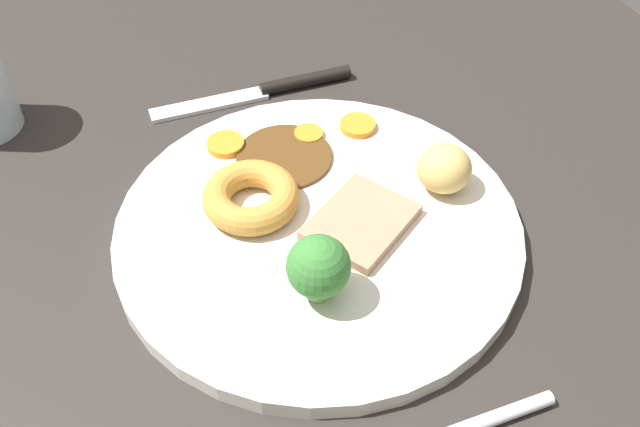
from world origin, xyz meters
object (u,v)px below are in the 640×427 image
at_px(yorkshire_pudding, 251,197).
at_px(meat_slice_main, 361,222).
at_px(dinner_plate, 320,230).
at_px(roast_potato_left, 444,169).
at_px(knife, 271,89).
at_px(carrot_coin_front, 226,144).
at_px(carrot_coin_back, 309,134).
at_px(carrot_coin_side, 358,125).
at_px(broccoli_floret, 318,267).

bearing_deg(yorkshire_pudding, meat_slice_main, -124.20).
relative_size(dinner_plate, roast_potato_left, 7.23).
bearing_deg(knife, carrot_coin_front, 51.36).
height_order(yorkshire_pudding, roast_potato_left, roast_potato_left).
distance_m(dinner_plate, yorkshire_pudding, 0.06).
bearing_deg(roast_potato_left, carrot_coin_back, 38.81).
height_order(roast_potato_left, knife, roast_potato_left).
height_order(carrot_coin_side, broccoli_floret, broccoli_floret).
relative_size(carrot_coin_front, knife, 0.16).
relative_size(meat_slice_main, carrot_coin_side, 2.53).
bearing_deg(broccoli_floret, knife, -10.51).
relative_size(carrot_coin_front, carrot_coin_side, 1.02).
relative_size(roast_potato_left, carrot_coin_back, 1.73).
distance_m(carrot_coin_back, carrot_coin_side, 0.04).
xyz_separation_m(carrot_coin_side, knife, (0.09, 0.05, -0.01)).
bearing_deg(yorkshire_pudding, dinner_plate, -128.78).
bearing_deg(yorkshire_pudding, broccoli_floret, -169.49).
xyz_separation_m(dinner_plate, yorkshire_pudding, (0.03, 0.04, 0.02)).
height_order(meat_slice_main, yorkshire_pudding, yorkshire_pudding).
distance_m(carrot_coin_back, knife, 0.09).
xyz_separation_m(carrot_coin_side, broccoli_floret, (-0.15, 0.09, 0.03)).
distance_m(dinner_plate, carrot_coin_side, 0.11).
bearing_deg(broccoli_floret, carrot_coin_side, -31.30).
bearing_deg(carrot_coin_side, meat_slice_main, 158.35).
bearing_deg(carrot_coin_front, dinner_plate, -158.71).
relative_size(carrot_coin_front, broccoli_floret, 0.60).
xyz_separation_m(meat_slice_main, carrot_coin_back, (0.11, 0.00, -0.00)).
distance_m(yorkshire_pudding, knife, 0.16).
xyz_separation_m(roast_potato_left, carrot_coin_front, (0.10, 0.14, -0.02)).
relative_size(meat_slice_main, carrot_coin_back, 3.15).
distance_m(dinner_plate, broccoli_floret, 0.07).
bearing_deg(carrot_coin_back, meat_slice_main, -179.80).
bearing_deg(yorkshire_pudding, carrot_coin_back, -47.61).
xyz_separation_m(broccoli_floret, knife, (0.24, -0.04, -0.04)).
distance_m(roast_potato_left, carrot_coin_side, 0.09).
relative_size(meat_slice_main, carrot_coin_front, 2.49).
relative_size(yorkshire_pudding, carrot_coin_back, 3.02).
height_order(meat_slice_main, broccoli_floret, broccoli_floret).
relative_size(yorkshire_pudding, knife, 0.39).
relative_size(yorkshire_pudding, broccoli_floret, 1.43).
height_order(dinner_plate, carrot_coin_front, carrot_coin_front).
bearing_deg(dinner_plate, carrot_coin_front, 21.29).
bearing_deg(yorkshire_pudding, knife, -22.95).
relative_size(carrot_coin_side, broccoli_floret, 0.59).
bearing_deg(carrot_coin_back, yorkshire_pudding, 132.39).
xyz_separation_m(meat_slice_main, carrot_coin_front, (0.12, 0.07, -0.00)).
bearing_deg(meat_slice_main, knife, 1.84).
xyz_separation_m(meat_slice_main, yorkshire_pudding, (0.05, 0.07, 0.01)).
distance_m(carrot_coin_front, knife, 0.10).
xyz_separation_m(carrot_coin_back, carrot_coin_side, (-0.00, -0.04, 0.00)).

